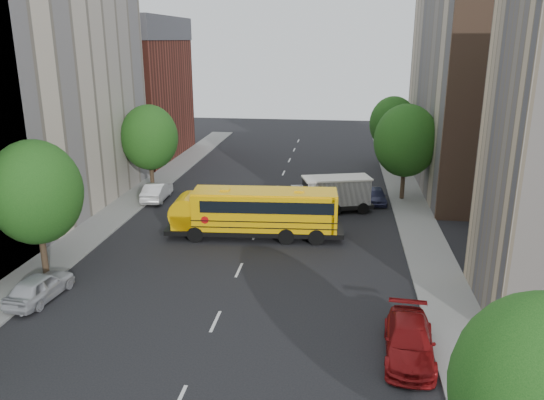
% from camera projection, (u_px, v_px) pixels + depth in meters
% --- Properties ---
extents(ground, '(120.00, 120.00, 0.00)m').
position_uv_depth(ground, '(245.00, 257.00, 33.21)').
color(ground, black).
rests_on(ground, ground).
extents(sidewalk_left, '(3.00, 80.00, 0.12)m').
position_uv_depth(sidewalk_left, '(105.00, 222.00, 39.38)').
color(sidewalk_left, slate).
rests_on(sidewalk_left, ground).
extents(sidewalk_right, '(3.00, 80.00, 0.12)m').
position_uv_depth(sidewalk_right, '(422.00, 237.00, 36.50)').
color(sidewalk_right, slate).
rests_on(sidewalk_right, ground).
extents(lane_markings, '(0.15, 64.00, 0.01)m').
position_uv_depth(lane_markings, '(267.00, 209.00, 42.70)').
color(lane_markings, silver).
rests_on(lane_markings, ground).
extents(building_left_cream, '(10.00, 26.00, 20.00)m').
position_uv_depth(building_left_cream, '(13.00, 84.00, 38.25)').
color(building_left_cream, '#BFB09A').
rests_on(building_left_cream, ground).
extents(building_left_redbrick, '(10.00, 15.00, 13.00)m').
position_uv_depth(building_left_redbrick, '(132.00, 100.00, 60.14)').
color(building_left_redbrick, maroon).
rests_on(building_left_redbrick, ground).
extents(building_right_far, '(10.00, 22.00, 18.00)m').
position_uv_depth(building_right_far, '(482.00, 87.00, 47.32)').
color(building_right_far, '#B7A68E').
rests_on(building_right_far, ground).
extents(building_right_sidewall, '(10.10, 0.30, 18.00)m').
position_uv_depth(building_right_sidewall, '(520.00, 100.00, 36.88)').
color(building_right_sidewall, brown).
rests_on(building_right_sidewall, ground).
extents(street_tree_1, '(5.12, 5.12, 7.90)m').
position_uv_depth(street_tree_1, '(36.00, 192.00, 29.36)').
color(street_tree_1, '#38281C').
rests_on(street_tree_1, ground).
extents(street_tree_2, '(4.99, 4.99, 7.71)m').
position_uv_depth(street_tree_2, '(149.00, 138.00, 46.47)').
color(street_tree_2, '#38281C').
rests_on(street_tree_2, ground).
extents(street_tree_3, '(4.61, 4.61, 7.11)m').
position_uv_depth(street_tree_3, '(541.00, 393.00, 13.47)').
color(street_tree_3, '#38281C').
rests_on(street_tree_3, ground).
extents(street_tree_4, '(5.25, 5.25, 8.10)m').
position_uv_depth(street_tree_4, '(406.00, 141.00, 43.64)').
color(street_tree_4, '#38281C').
rests_on(street_tree_4, ground).
extents(street_tree_5, '(4.86, 4.86, 7.51)m').
position_uv_depth(street_tree_5, '(393.00, 123.00, 55.14)').
color(street_tree_5, '#38281C').
rests_on(street_tree_5, ground).
extents(school_bus, '(12.26, 3.66, 3.41)m').
position_uv_depth(school_bus, '(253.00, 210.00, 36.09)').
color(school_bus, black).
rests_on(school_bus, ground).
extents(safari_truck, '(6.89, 4.01, 2.79)m').
position_uv_depth(safari_truck, '(331.00, 194.00, 41.57)').
color(safari_truck, black).
rests_on(safari_truck, ground).
extents(parked_car_0, '(2.13, 4.44, 1.46)m').
position_uv_depth(parked_car_0, '(40.00, 287.00, 27.60)').
color(parked_car_0, '#B5B6BC').
rests_on(parked_car_0, ground).
extents(parked_car_1, '(1.88, 4.70, 1.52)m').
position_uv_depth(parked_car_1, '(157.00, 191.00, 44.83)').
color(parked_car_1, silver).
rests_on(parked_car_1, ground).
extents(parked_car_3, '(2.42, 5.23, 1.48)m').
position_uv_depth(parked_car_3, '(409.00, 341.00, 22.64)').
color(parked_car_3, maroon).
rests_on(parked_car_3, ground).
extents(parked_car_4, '(1.72, 3.81, 1.27)m').
position_uv_depth(parked_car_4, '(376.00, 195.00, 44.06)').
color(parked_car_4, '#313356').
rests_on(parked_car_4, ground).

